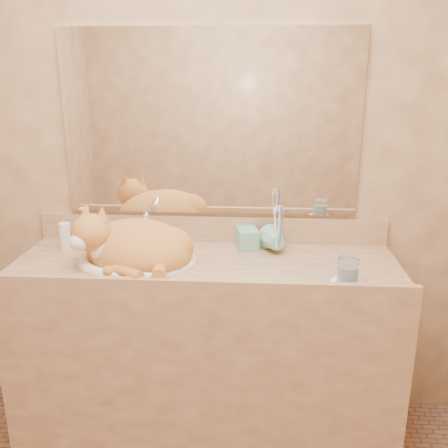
# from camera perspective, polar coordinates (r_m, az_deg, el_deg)

# --- Properties ---
(wall_back) EXTENTS (2.40, 0.02, 2.50)m
(wall_back) POSITION_cam_1_polar(r_m,az_deg,el_deg) (2.24, -1.49, 7.83)
(wall_back) COLOR olive
(wall_back) RESTS_ON ground
(vanity_counter) EXTENTS (1.60, 0.55, 0.85)m
(vanity_counter) POSITION_cam_1_polar(r_m,az_deg,el_deg) (2.27, -1.99, -14.36)
(vanity_counter) COLOR brown
(vanity_counter) RESTS_ON floor
(mirror) EXTENTS (1.30, 0.02, 0.80)m
(mirror) POSITION_cam_1_polar(r_m,az_deg,el_deg) (2.21, -1.55, 11.36)
(mirror) COLOR white
(mirror) RESTS_ON wall_back
(sink_basin) EXTENTS (0.53, 0.46, 0.15)m
(sink_basin) POSITION_cam_1_polar(r_m,az_deg,el_deg) (2.09, -9.92, -2.34)
(sink_basin) COLOR white
(sink_basin) RESTS_ON vanity_counter
(faucet) EXTENTS (0.05, 0.12, 0.17)m
(faucet) POSITION_cam_1_polar(r_m,az_deg,el_deg) (2.26, -8.84, -0.58)
(faucet) COLOR white
(faucet) RESTS_ON vanity_counter
(cat) EXTENTS (0.58, 0.53, 0.25)m
(cat) POSITION_cam_1_polar(r_m,az_deg,el_deg) (2.07, -10.51, -2.28)
(cat) COLOR #B16628
(cat) RESTS_ON sink_basin
(soap_dispenser) EXTENTS (0.11, 0.11, 0.20)m
(soap_dispenser) POSITION_cam_1_polar(r_m,az_deg,el_deg) (2.16, 3.02, -0.76)
(soap_dispenser) COLOR #6EB096
(soap_dispenser) RESTS_ON vanity_counter
(toothbrush_cup) EXTENTS (0.14, 0.14, 0.11)m
(toothbrush_cup) POSITION_cam_1_polar(r_m,az_deg,el_deg) (2.14, 6.18, -2.32)
(toothbrush_cup) COLOR #6EB096
(toothbrush_cup) RESTS_ON vanity_counter
(toothbrushes) EXTENTS (0.04, 0.04, 0.22)m
(toothbrushes) POSITION_cam_1_polar(r_m,az_deg,el_deg) (2.12, 6.24, -0.28)
(toothbrushes) COLOR white
(toothbrushes) RESTS_ON toothbrush_cup
(saucer) EXTENTS (0.12, 0.12, 0.01)m
(saucer) POSITION_cam_1_polar(r_m,az_deg,el_deg) (1.93, 13.89, -6.53)
(saucer) COLOR white
(saucer) RESTS_ON vanity_counter
(water_glass) EXTENTS (0.08, 0.08, 0.09)m
(water_glass) POSITION_cam_1_polar(r_m,az_deg,el_deg) (1.91, 13.99, -5.14)
(water_glass) COLOR white
(water_glass) RESTS_ON saucer
(lotion_bottle) EXTENTS (0.05, 0.05, 0.12)m
(lotion_bottle) POSITION_cam_1_polar(r_m,az_deg,el_deg) (2.33, -17.69, -1.30)
(lotion_bottle) COLOR white
(lotion_bottle) RESTS_ON vanity_counter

